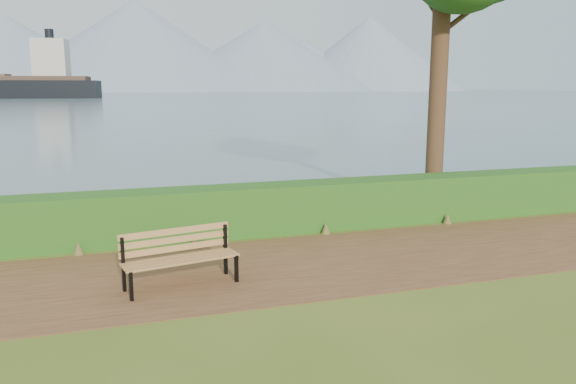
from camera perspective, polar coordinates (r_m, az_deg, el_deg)
name	(u,v)px	position (r m, az deg, el deg)	size (l,w,h in m)	color
ground	(281,272)	(9.29, -0.71, -8.17)	(140.00, 140.00, 0.00)	#445B1A
path	(276,267)	(9.56, -1.24, -7.59)	(40.00, 3.40, 0.01)	#55361D
hedge	(244,210)	(11.57, -4.51, -1.85)	(32.00, 0.85, 1.00)	#1C4E16
water	(111,94)	(268.43, -17.53, 9.50)	(700.00, 510.00, 0.00)	slate
mountains	(92,50)	(415.24, -19.26, 13.45)	(585.00, 190.00, 70.00)	gray
bench	(179,254)	(8.72, -11.02, -6.17)	(1.80, 0.84, 0.87)	black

